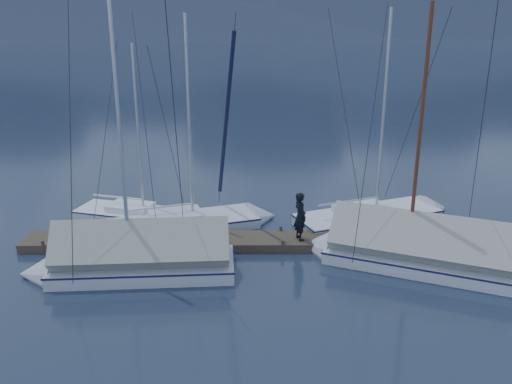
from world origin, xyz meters
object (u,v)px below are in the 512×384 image
sailboat_open_right (386,216)px  person (300,216)px  sailboat_covered_far (126,261)px  sailboat_open_left (153,218)px  sailboat_covered_near (404,251)px  sailboat_open_mid (205,222)px

sailboat_open_right → person: bearing=-143.8°
sailboat_covered_far → person: (6.18, 2.25, 0.78)m
sailboat_open_left → sailboat_covered_near: sailboat_covered_near is taller
sailboat_open_mid → person: 4.57m
sailboat_open_right → sailboat_open_left: bearing=-179.3°
sailboat_open_left → sailboat_open_mid: 2.40m
sailboat_open_left → person: 6.87m
sailboat_open_left → sailboat_open_mid: (2.31, -0.64, 0.02)m
sailboat_covered_near → sailboat_open_left: bearing=156.2°
sailboat_open_mid → sailboat_open_right: sailboat_open_right is taller
sailboat_covered_near → person: (-3.62, 1.48, 0.78)m
sailboat_open_mid → sailboat_covered_far: sailboat_covered_far is taller
sailboat_open_mid → sailboat_covered_far: (-2.33, -4.45, 0.34)m
sailboat_open_right → sailboat_covered_far: 11.47m
sailboat_open_mid → sailboat_covered_far: size_ratio=0.92×
sailboat_open_mid → sailboat_covered_far: 5.03m
sailboat_open_right → sailboat_covered_far: bearing=-153.0°
sailboat_open_left → sailboat_open_right: 10.19m
sailboat_open_left → sailboat_covered_far: (-0.03, -5.08, 0.36)m
sailboat_open_mid → sailboat_open_right: (7.88, 0.76, 0.00)m
person → sailboat_covered_near: bearing=-133.1°
sailboat_covered_near → person: 3.99m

